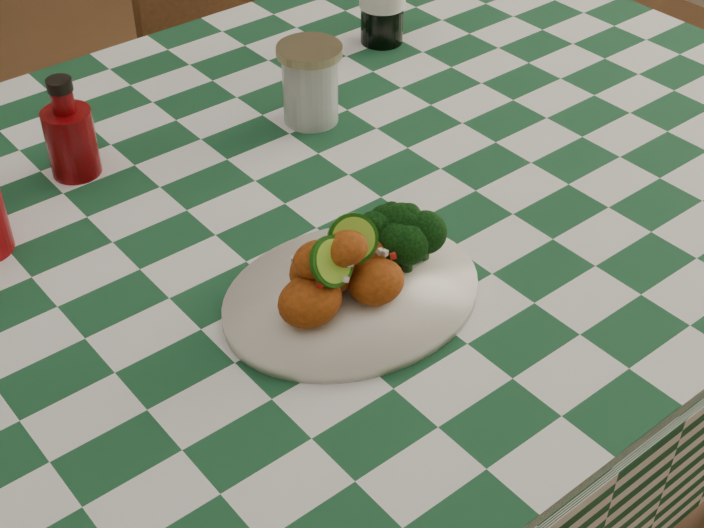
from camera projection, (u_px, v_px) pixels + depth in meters
dining_table at (296, 417)px, 1.47m from camera, size 1.66×1.06×0.79m
plate at (352, 297)px, 1.07m from camera, size 0.32×0.27×0.02m
fried_chicken_pile at (341, 265)px, 1.03m from camera, size 0.13×0.10×0.08m
broccoli_side at (401, 234)px, 1.09m from camera, size 0.08×0.08×0.06m
ketchup_bottle at (68, 127)px, 1.23m from camera, size 0.08×0.08×0.13m
mason_jar at (310, 84)px, 1.34m from camera, size 0.11×0.11×0.11m
wooden_chair_right at (270, 107)px, 2.10m from camera, size 0.44×0.45×0.87m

